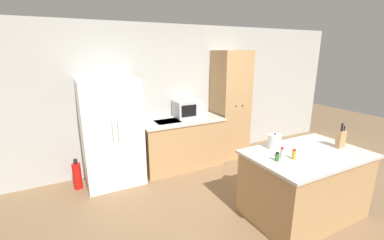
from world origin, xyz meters
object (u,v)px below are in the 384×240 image
Objects in this scene: microwave at (188,109)px; spice_bottle_amber_oil at (282,153)px; spice_bottle_tall_dark at (294,154)px; pantry_cabinet at (230,105)px; fire_extinguisher at (77,175)px; refrigerator at (112,132)px; knife_block at (341,139)px; kettle at (274,142)px; spice_bottle_short_red at (277,157)px.

microwave is 2.22m from spice_bottle_amber_oil.
pantry_cabinet is at bearing 73.76° from spice_bottle_tall_dark.
microwave is 2.20m from fire_extinguisher.
spice_bottle_tall_dark is (1.73, -2.13, 0.08)m from refrigerator.
spice_bottle_tall_dark is 0.25× the size of fire_extinguisher.
pantry_cabinet reaches higher than spice_bottle_amber_oil.
pantry_cabinet is at bearing 0.76° from fire_extinguisher.
spice_bottle_tall_dark is (-0.84, 0.02, -0.07)m from knife_block.
pantry_cabinet is 2.23m from knife_block.
fire_extinguisher is at bearing 142.75° from kettle.
knife_block is at bearing -39.96° from refrigerator.
pantry_cabinet is 15.00× the size of spice_bottle_amber_oil.
pantry_cabinet reaches higher than spice_bottle_tall_dark.
fire_extinguisher is (-3.15, 2.18, -0.79)m from knife_block.
spice_bottle_amber_oil is at bearing -119.52° from kettle.
kettle is at bearing 50.09° from spice_bottle_short_red.
spice_bottle_short_red is (1.51, -2.08, 0.07)m from refrigerator.
pantry_cabinet reaches higher than kettle.
kettle reaches higher than spice_bottle_amber_oil.
refrigerator is 0.86m from fire_extinguisher.
refrigerator is at bearing 128.99° from spice_bottle_tall_dark.
microwave reaches higher than kettle.
spice_bottle_amber_oil is (0.16, -2.21, -0.12)m from microwave.
kettle reaches higher than spice_bottle_tall_dark.
refrigerator is 2.57m from spice_bottle_short_red.
knife_block is 2.70× the size of spice_bottle_tall_dark.
microwave is 1.46× the size of knife_block.
refrigerator reaches higher than fire_extinguisher.
kettle is at bearing -44.84° from refrigerator.
refrigerator is 2.51m from kettle.
spice_bottle_short_red is 3.05m from fire_extinguisher.
refrigerator is at bearing 140.04° from knife_block.
spice_bottle_short_red is (-0.86, -2.14, -0.14)m from pantry_cabinet.
pantry_cabinet is 4.29× the size of fire_extinguisher.
pantry_cabinet is at bearing -5.89° from microwave.
microwave is 4.56× the size of spice_bottle_short_red.
microwave is at bearing 94.16° from spice_bottle_amber_oil.
pantry_cabinet is 10.06× the size of kettle.
spice_bottle_amber_oil reaches higher than fire_extinguisher.
spice_bottle_tall_dark is at bearing 178.66° from knife_block.
spice_bottle_short_red is (-0.22, 0.05, -0.01)m from spice_bottle_tall_dark.
microwave is at bearing 91.56° from spice_bottle_short_red.
fire_extinguisher is at bearing -176.23° from microwave.
spice_bottle_tall_dark is 0.89× the size of spice_bottle_amber_oil.
fire_extinguisher is at bearing 136.51° from spice_bottle_amber_oil.
spice_bottle_short_red is 0.22× the size of fire_extinguisher.
spice_bottle_amber_oil is 3.10m from fire_extinguisher.
pantry_cabinet reaches higher than fire_extinguisher.
fire_extinguisher is (-2.35, 1.79, -0.76)m from kettle.
spice_bottle_amber_oil is (1.61, -2.05, 0.09)m from refrigerator.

